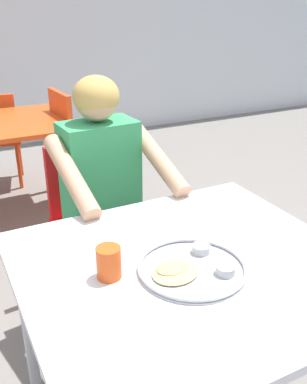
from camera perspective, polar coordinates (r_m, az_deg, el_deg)
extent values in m
cube|color=silver|center=(1.41, 4.74, -9.83)|extent=(1.05, 0.96, 0.03)
cylinder|color=#B2B2B7|center=(1.83, -16.15, -16.33)|extent=(0.04, 0.04, 0.72)
cylinder|color=#B2B2B7|center=(2.13, 9.23, -9.25)|extent=(0.04, 0.04, 0.72)
cylinder|color=#B7BABF|center=(1.37, 5.04, -10.08)|extent=(0.34, 0.34, 0.01)
torus|color=#B7BABF|center=(1.37, 5.05, -9.70)|extent=(0.34, 0.34, 0.01)
cylinder|color=#B2B5BA|center=(1.35, 9.38, -10.02)|extent=(0.06, 0.06, 0.03)
cylinder|color=#C65119|center=(1.35, 9.39, -9.83)|extent=(0.05, 0.05, 0.01)
cylinder|color=#B2B5BA|center=(1.45, 6.23, -7.40)|extent=(0.06, 0.06, 0.03)
cylinder|color=#9E4714|center=(1.44, 6.24, -7.22)|extent=(0.05, 0.05, 0.01)
ellipsoid|color=tan|center=(1.34, 2.86, -10.44)|extent=(0.17, 0.15, 0.01)
ellipsoid|color=tan|center=(1.35, 2.47, -9.79)|extent=(0.12, 0.09, 0.01)
cylinder|color=#D84C19|center=(1.32, -5.87, -9.15)|extent=(0.08, 0.08, 0.10)
cylinder|color=#593319|center=(1.30, -5.92, -8.03)|extent=(0.06, 0.06, 0.02)
cube|color=red|center=(2.24, -7.02, -4.84)|extent=(0.42, 0.44, 0.04)
cube|color=red|center=(2.31, -9.24, 1.85)|extent=(0.38, 0.06, 0.39)
cylinder|color=red|center=(2.29, -1.25, -10.69)|extent=(0.03, 0.03, 0.42)
cylinder|color=red|center=(2.18, -8.79, -13.02)|extent=(0.03, 0.03, 0.42)
cylinder|color=red|center=(2.54, -5.00, -6.93)|extent=(0.03, 0.03, 0.42)
cylinder|color=red|center=(2.44, -11.84, -8.78)|extent=(0.03, 0.03, 0.42)
cylinder|color=#282828|center=(2.08, 2.37, -14.21)|extent=(0.10, 0.10, 0.46)
cylinder|color=#282828|center=(2.07, -0.52, -5.36)|extent=(0.14, 0.41, 0.12)
cylinder|color=#282828|center=(1.97, -5.35, -16.92)|extent=(0.10, 0.10, 0.46)
cylinder|color=#282828|center=(1.96, -8.21, -7.50)|extent=(0.14, 0.41, 0.12)
cube|color=#339959|center=(2.06, -6.96, 2.20)|extent=(0.35, 0.22, 0.51)
cylinder|color=tan|center=(1.96, 0.55, 4.43)|extent=(0.10, 0.46, 0.25)
cylinder|color=tan|center=(1.80, -10.74, 2.11)|extent=(0.10, 0.46, 0.25)
sphere|color=tan|center=(1.96, -7.49, 11.89)|extent=(0.19, 0.19, 0.19)
ellipsoid|color=tan|center=(1.95, -7.51, 12.29)|extent=(0.21, 0.20, 0.18)
cylinder|color=#B33D14|center=(3.07, -10.32, 1.37)|extent=(0.04, 0.04, 0.70)
cylinder|color=#B33D14|center=(3.72, -13.66, 5.14)|extent=(0.04, 0.04, 0.70)
cube|color=#CF4A1A|center=(3.44, -8.51, 5.76)|extent=(0.45, 0.43, 0.04)
cube|color=#CF4A1A|center=(3.31, -11.94, 9.00)|extent=(0.06, 0.39, 0.43)
cylinder|color=#CF4A1A|center=(3.72, -6.86, 3.46)|extent=(0.03, 0.03, 0.43)
cylinder|color=#CF4A1A|center=(3.45, -4.58, 1.85)|extent=(0.03, 0.03, 0.43)
cylinder|color=#CF4A1A|center=(3.60, -11.83, 2.41)|extent=(0.03, 0.03, 0.43)
cylinder|color=#CF4A1A|center=(3.32, -9.88, 0.66)|extent=(0.03, 0.03, 0.43)
cylinder|color=#E4471A|center=(4.19, -17.08, 4.67)|extent=(0.03, 0.03, 0.40)
cylinder|color=#E4471A|center=(3.90, -17.15, 3.23)|extent=(0.03, 0.03, 0.40)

